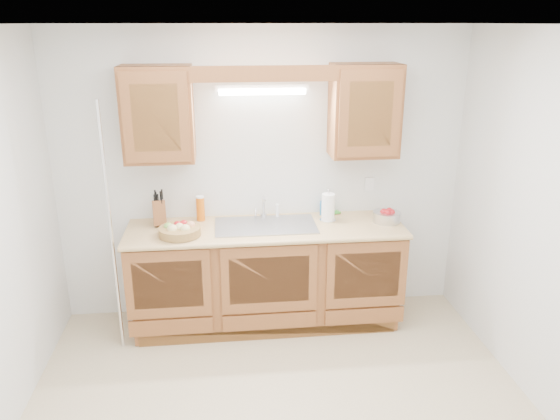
{
  "coord_description": "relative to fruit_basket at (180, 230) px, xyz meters",
  "views": [
    {
      "loc": [
        -0.34,
        -3.04,
        2.52
      ],
      "look_at": [
        0.08,
        0.85,
        1.16
      ],
      "focal_mm": 35.0,
      "sensor_mm": 36.0,
      "label": 1
    }
  ],
  "objects": [
    {
      "name": "orange_canister",
      "position": [
        0.16,
        0.33,
        0.06
      ],
      "size": [
        0.08,
        0.08,
        0.22
      ],
      "rotation": [
        0.0,
        0.0,
        -0.22
      ],
      "color": "#D8600C",
      "rests_on": "countertop"
    },
    {
      "name": "base_cabinets",
      "position": [
        0.7,
        0.13,
        -0.51
      ],
      "size": [
        2.2,
        0.6,
        0.86
      ],
      "primitive_type": "cube",
      "color": "brown",
      "rests_on": "ground"
    },
    {
      "name": "valance",
      "position": [
        0.7,
        0.12,
        1.19
      ],
      "size": [
        2.2,
        0.05,
        0.12
      ],
      "primitive_type": "cube",
      "color": "brown",
      "rests_on": "room"
    },
    {
      "name": "fruit_basket",
      "position": [
        0.0,
        0.0,
        0.0
      ],
      "size": [
        0.37,
        0.37,
        0.1
      ],
      "rotation": [
        0.0,
        0.0,
        0.12
      ],
      "color": "#A77D43",
      "rests_on": "countertop"
    },
    {
      "name": "upper_cabinet_right",
      "position": [
        1.53,
        0.27,
        0.88
      ],
      "size": [
        0.55,
        0.33,
        0.75
      ],
      "primitive_type": "cube",
      "color": "brown",
      "rests_on": "room"
    },
    {
      "name": "paper_towel",
      "position": [
        1.24,
        0.21,
        0.07
      ],
      "size": [
        0.14,
        0.14,
        0.29
      ],
      "rotation": [
        0.0,
        0.0,
        -0.29
      ],
      "color": "silver",
      "rests_on": "countertop"
    },
    {
      "name": "upper_cabinet_left",
      "position": [
        -0.13,
        0.27,
        0.88
      ],
      "size": [
        0.55,
        0.33,
        0.75
      ],
      "primitive_type": "cube",
      "color": "brown",
      "rests_on": "room"
    },
    {
      "name": "countertop",
      "position": [
        0.7,
        0.12,
        -0.07
      ],
      "size": [
        2.3,
        0.63,
        0.04
      ],
      "primitive_type": "cube",
      "color": "tan",
      "rests_on": "base_cabinets"
    },
    {
      "name": "wire_shelf_pole",
      "position": [
        -0.5,
        -0.13,
        0.05
      ],
      "size": [
        0.03,
        0.03,
        2.0
      ],
      "primitive_type": "cylinder",
      "color": "silver",
      "rests_on": "ground"
    },
    {
      "name": "knife_block",
      "position": [
        -0.18,
        0.27,
        0.06
      ],
      "size": [
        0.13,
        0.19,
        0.31
      ],
      "rotation": [
        0.0,
        0.0,
        0.15
      ],
      "color": "brown",
      "rests_on": "countertop"
    },
    {
      "name": "apple_bowl",
      "position": [
        1.73,
        0.13,
        0.01
      ],
      "size": [
        0.3,
        0.3,
        0.12
      ],
      "rotation": [
        0.0,
        0.0,
        0.43
      ],
      "color": "silver",
      "rests_on": "countertop"
    },
    {
      "name": "fluorescent_fixture",
      "position": [
        0.7,
        0.35,
        1.05
      ],
      "size": [
        0.76,
        0.08,
        0.08
      ],
      "color": "white",
      "rests_on": "room"
    },
    {
      "name": "sink",
      "position": [
        0.7,
        0.14,
        -0.12
      ],
      "size": [
        0.84,
        0.46,
        0.36
      ],
      "color": "#9E9EA3",
      "rests_on": "countertop"
    },
    {
      "name": "outlet_plate",
      "position": [
        1.65,
        0.42,
        0.2
      ],
      "size": [
        0.08,
        0.01,
        0.12
      ],
      "primitive_type": "cube",
      "color": "white",
      "rests_on": "room"
    },
    {
      "name": "sponge",
      "position": [
        1.33,
        0.37,
        -0.04
      ],
      "size": [
        0.12,
        0.1,
        0.02
      ],
      "rotation": [
        0.0,
        0.0,
        0.37
      ],
      "color": "#CC333F",
      "rests_on": "countertop"
    },
    {
      "name": "soap_bottle",
      "position": [
        1.24,
        0.37,
        0.04
      ],
      "size": [
        0.09,
        0.09,
        0.17
      ],
      "primitive_type": "imported",
      "rotation": [
        0.0,
        0.0,
        -0.23
      ],
      "color": "#2577BD",
      "rests_on": "countertop"
    },
    {
      "name": "room",
      "position": [
        0.7,
        -1.07,
        0.3
      ],
      "size": [
        3.52,
        3.5,
        2.5
      ],
      "color": "#C6B58F",
      "rests_on": "ground"
    }
  ]
}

